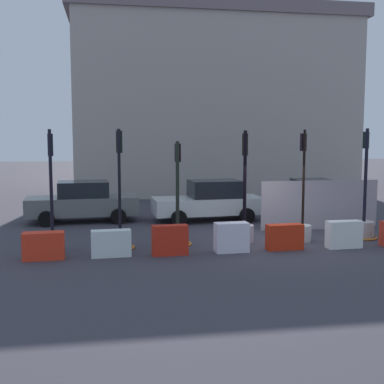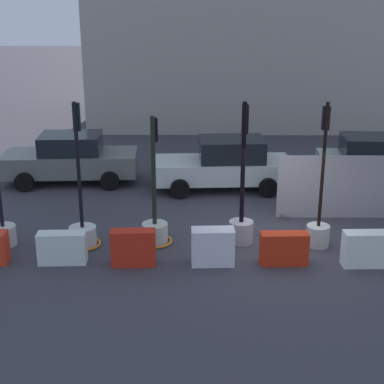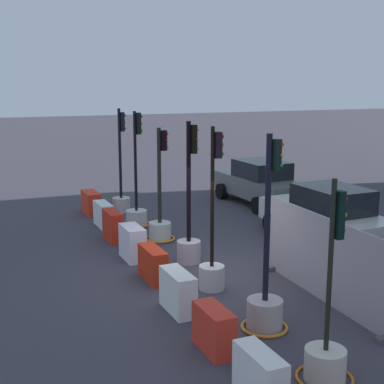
{
  "view_description": "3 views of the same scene",
  "coord_description": "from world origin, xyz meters",
  "px_view_note": "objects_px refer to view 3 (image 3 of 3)",
  "views": [
    {
      "loc": [
        -5.38,
        -15.49,
        3.43
      ],
      "look_at": [
        -2.78,
        -0.24,
        1.73
      ],
      "focal_mm": 46.23,
      "sensor_mm": 36.0,
      "label": 1
    },
    {
      "loc": [
        -2.09,
        -13.74,
        6.11
      ],
      "look_at": [
        -2.25,
        -0.37,
        1.51
      ],
      "focal_mm": 53.94,
      "sensor_mm": 36.0,
      "label": 2
    },
    {
      "loc": [
        11.96,
        -4.95,
        4.71
      ],
      "look_at": [
        -1.75,
        0.43,
        1.7
      ],
      "focal_mm": 52.06,
      "sensor_mm": 36.0,
      "label": 3
    }
  ],
  "objects_px": {
    "traffic_light_6": "(326,353)",
    "car_grey_saloon": "(261,183)",
    "construction_barrier_1": "(103,215)",
    "traffic_light_5": "(265,301)",
    "construction_barrier_3": "(132,243)",
    "car_white_van": "(327,215)",
    "traffic_light_2": "(160,222)",
    "construction_barrier_6": "(214,330)",
    "construction_barrier_4": "(153,264)",
    "construction_barrier_2": "(113,226)",
    "traffic_light_4": "(212,259)",
    "traffic_light_0": "(121,193)",
    "construction_barrier_0": "(91,203)",
    "construction_barrier_5": "(178,292)",
    "traffic_light_1": "(137,209)",
    "construction_barrier_7": "(260,376)",
    "traffic_light_3": "(189,235)"
  },
  "relations": [
    {
      "from": "traffic_light_6",
      "to": "car_grey_saloon",
      "type": "xyz_separation_m",
      "value": [
        -11.64,
        5.11,
        0.36
      ]
    },
    {
      "from": "construction_barrier_1",
      "to": "traffic_light_5",
      "type": "bearing_deg",
      "value": 8.06
    },
    {
      "from": "construction_barrier_3",
      "to": "car_white_van",
      "type": "height_order",
      "value": "car_white_van"
    },
    {
      "from": "traffic_light_2",
      "to": "construction_barrier_3",
      "type": "bearing_deg",
      "value": -40.49
    },
    {
      "from": "construction_barrier_3",
      "to": "car_white_van",
      "type": "relative_size",
      "value": 0.22
    },
    {
      "from": "construction_barrier_1",
      "to": "construction_barrier_6",
      "type": "xyz_separation_m",
      "value": [
        9.0,
        -0.05,
        0.01
      ]
    },
    {
      "from": "construction_barrier_3",
      "to": "construction_barrier_4",
      "type": "xyz_separation_m",
      "value": [
        1.69,
        0.03,
        -0.05
      ]
    },
    {
      "from": "traffic_light_6",
      "to": "construction_barrier_2",
      "type": "relative_size",
      "value": 3.06
    },
    {
      "from": "traffic_light_4",
      "to": "construction_barrier_6",
      "type": "bearing_deg",
      "value": -22.9
    },
    {
      "from": "traffic_light_6",
      "to": "construction_barrier_6",
      "type": "distance_m",
      "value": 1.99
    },
    {
      "from": "car_grey_saloon",
      "to": "construction_barrier_1",
      "type": "bearing_deg",
      "value": -80.11
    },
    {
      "from": "traffic_light_0",
      "to": "construction_barrier_3",
      "type": "bearing_deg",
      "value": -11.28
    },
    {
      "from": "traffic_light_2",
      "to": "construction_barrier_1",
      "type": "distance_m",
      "value": 2.46
    },
    {
      "from": "construction_barrier_0",
      "to": "construction_barrier_5",
      "type": "bearing_deg",
      "value": -0.23
    },
    {
      "from": "traffic_light_1",
      "to": "construction_barrier_3",
      "type": "height_order",
      "value": "traffic_light_1"
    },
    {
      "from": "traffic_light_0",
      "to": "traffic_light_6",
      "type": "bearing_deg",
      "value": 0.82
    },
    {
      "from": "construction_barrier_3",
      "to": "car_white_van",
      "type": "xyz_separation_m",
      "value": [
        0.51,
        5.71,
        0.37
      ]
    },
    {
      "from": "traffic_light_5",
      "to": "construction_barrier_7",
      "type": "distance_m",
      "value": 2.44
    },
    {
      "from": "construction_barrier_2",
      "to": "construction_barrier_7",
      "type": "xyz_separation_m",
      "value": [
        8.95,
        0.07,
        -0.06
      ]
    },
    {
      "from": "construction_barrier_1",
      "to": "traffic_light_2",
      "type": "bearing_deg",
      "value": 30.09
    },
    {
      "from": "construction_barrier_1",
      "to": "construction_barrier_7",
      "type": "bearing_deg",
      "value": -0.13
    },
    {
      "from": "traffic_light_4",
      "to": "construction_barrier_2",
      "type": "height_order",
      "value": "traffic_light_4"
    },
    {
      "from": "traffic_light_1",
      "to": "construction_barrier_0",
      "type": "relative_size",
      "value": 3.18
    },
    {
      "from": "traffic_light_5",
      "to": "car_white_van",
      "type": "xyz_separation_m",
      "value": [
        -4.47,
        4.48,
        0.25
      ]
    },
    {
      "from": "traffic_light_1",
      "to": "car_grey_saloon",
      "type": "relative_size",
      "value": 0.81
    },
    {
      "from": "construction_barrier_0",
      "to": "construction_barrier_7",
      "type": "height_order",
      "value": "construction_barrier_0"
    },
    {
      "from": "construction_barrier_1",
      "to": "construction_barrier_7",
      "type": "xyz_separation_m",
      "value": [
        10.65,
        -0.02,
        -0.01
      ]
    },
    {
      "from": "traffic_light_1",
      "to": "construction_barrier_3",
      "type": "bearing_deg",
      "value": -17.72
    },
    {
      "from": "traffic_light_3",
      "to": "car_white_van",
      "type": "distance_m",
      "value": 4.41
    },
    {
      "from": "traffic_light_6",
      "to": "construction_barrier_3",
      "type": "xyz_separation_m",
      "value": [
        -6.95,
        -1.24,
        -0.01
      ]
    },
    {
      "from": "traffic_light_1",
      "to": "traffic_light_4",
      "type": "distance_m",
      "value": 6.01
    },
    {
      "from": "traffic_light_4",
      "to": "construction_barrier_3",
      "type": "relative_size",
      "value": 3.61
    },
    {
      "from": "traffic_light_4",
      "to": "traffic_light_6",
      "type": "xyz_separation_m",
      "value": [
        4.24,
        0.12,
        -0.25
      ]
    },
    {
      "from": "traffic_light_2",
      "to": "construction_barrier_3",
      "type": "xyz_separation_m",
      "value": [
        1.46,
        -1.25,
        -0.09
      ]
    },
    {
      "from": "construction_barrier_0",
      "to": "construction_barrier_4",
      "type": "distance_m",
      "value": 7.16
    },
    {
      "from": "construction_barrier_1",
      "to": "construction_barrier_4",
      "type": "xyz_separation_m",
      "value": [
        5.28,
        0.01,
        0.01
      ]
    },
    {
      "from": "traffic_light_1",
      "to": "construction_barrier_0",
      "type": "xyz_separation_m",
      "value": [
        -2.18,
        -1.05,
        -0.15
      ]
    },
    {
      "from": "car_white_van",
      "to": "traffic_light_4",
      "type": "bearing_deg",
      "value": -64.38
    },
    {
      "from": "traffic_light_3",
      "to": "construction_barrier_3",
      "type": "height_order",
      "value": "traffic_light_3"
    },
    {
      "from": "construction_barrier_6",
      "to": "car_grey_saloon",
      "type": "xyz_separation_m",
      "value": [
        -10.11,
        6.38,
        0.42
      ]
    },
    {
      "from": "construction_barrier_0",
      "to": "construction_barrier_2",
      "type": "height_order",
      "value": "construction_barrier_2"
    },
    {
      "from": "traffic_light_5",
      "to": "car_grey_saloon",
      "type": "distance_m",
      "value": 10.94
    },
    {
      "from": "construction_barrier_4",
      "to": "car_grey_saloon",
      "type": "xyz_separation_m",
      "value": [
        -6.38,
        6.32,
        0.42
      ]
    },
    {
      "from": "traffic_light_1",
      "to": "traffic_light_6",
      "type": "height_order",
      "value": "traffic_light_1"
    },
    {
      "from": "construction_barrier_1",
      "to": "car_white_van",
      "type": "height_order",
      "value": "car_white_van"
    },
    {
      "from": "traffic_light_4",
      "to": "construction_barrier_7",
      "type": "height_order",
      "value": "traffic_light_4"
    },
    {
      "from": "construction_barrier_3",
      "to": "construction_barrier_5",
      "type": "bearing_deg",
      "value": -0.61
    },
    {
      "from": "construction_barrier_4",
      "to": "construction_barrier_7",
      "type": "height_order",
      "value": "construction_barrier_4"
    },
    {
      "from": "traffic_light_0",
      "to": "construction_barrier_3",
      "type": "distance_m",
      "value": 5.44
    },
    {
      "from": "traffic_light_3",
      "to": "traffic_light_5",
      "type": "distance_m",
      "value": 4.22
    }
  ]
}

